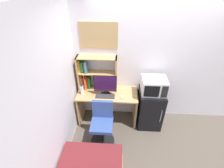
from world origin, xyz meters
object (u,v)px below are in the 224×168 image
object	(u,v)px
hutch_bookshelf	(91,73)
monitor	(105,85)
wall_corkboard	(99,36)
microwave	(154,86)
water_bottle	(82,90)
desk_chair	(102,125)
mini_fridge	(150,108)
keyboard	(105,96)
computer_mouse	(122,97)

from	to	relation	value
hutch_bookshelf	monitor	world-z (taller)	hutch_bookshelf
wall_corkboard	microwave	bearing A→B (deg)	-15.54
water_bottle	desk_chair	bearing A→B (deg)	-48.11
monitor	hutch_bookshelf	bearing A→B (deg)	143.37
mini_fridge	wall_corkboard	distance (m)	1.84
hutch_bookshelf	keyboard	size ratio (longest dim) A/B	2.08
hutch_bookshelf	microwave	world-z (taller)	hutch_bookshelf
keyboard	mini_fridge	distance (m)	1.01
monitor	water_bottle	distance (m)	0.50
hutch_bookshelf	wall_corkboard	distance (m)	0.77
mini_fridge	microwave	bearing A→B (deg)	89.89
keyboard	microwave	distance (m)	0.98
hutch_bookshelf	keyboard	world-z (taller)	hutch_bookshelf
computer_mouse	desk_chair	distance (m)	0.67
mini_fridge	computer_mouse	bearing A→B (deg)	-171.80
hutch_bookshelf	microwave	bearing A→B (deg)	-9.37
keyboard	microwave	size ratio (longest dim) A/B	0.82
microwave	wall_corkboard	size ratio (longest dim) A/B	0.66
keyboard	computer_mouse	bearing A→B (deg)	-0.61
desk_chair	wall_corkboard	bearing A→B (deg)	97.75
computer_mouse	desk_chair	size ratio (longest dim) A/B	0.10
keyboard	wall_corkboard	distance (m)	1.18
water_bottle	computer_mouse	bearing A→B (deg)	-5.13
water_bottle	mini_fridge	world-z (taller)	water_bottle
mini_fridge	hutch_bookshelf	bearing A→B (deg)	170.50
water_bottle	mini_fridge	bearing A→B (deg)	0.66
computer_mouse	mini_fridge	xyz separation A→B (m)	(0.62, 0.09, -0.35)
mini_fridge	wall_corkboard	xyz separation A→B (m)	(-1.08, 0.30, 1.45)
computer_mouse	microwave	size ratio (longest dim) A/B	0.19
keyboard	desk_chair	size ratio (longest dim) A/B	0.42
wall_corkboard	monitor	bearing A→B (deg)	-67.47
keyboard	computer_mouse	distance (m)	0.33
monitor	microwave	xyz separation A→B (m)	(0.95, 0.02, 0.01)
keyboard	microwave	bearing A→B (deg)	5.34
monitor	computer_mouse	distance (m)	0.41
mini_fridge	desk_chair	size ratio (longest dim) A/B	0.94
desk_chair	water_bottle	bearing A→B (deg)	131.89
monitor	computer_mouse	bearing A→B (deg)	-12.31
monitor	desk_chair	xyz separation A→B (m)	(-0.02, -0.51, -0.59)
keyboard	water_bottle	xyz separation A→B (m)	(-0.48, 0.07, 0.09)
water_bottle	microwave	world-z (taller)	microwave
mini_fridge	desk_chair	world-z (taller)	desk_chair
microwave	water_bottle	bearing A→B (deg)	-179.22
hutch_bookshelf	monitor	bearing A→B (deg)	-36.63
keyboard	water_bottle	distance (m)	0.49
keyboard	water_bottle	bearing A→B (deg)	171.81
monitor	desk_chair	distance (m)	0.78
keyboard	mini_fridge	xyz separation A→B (m)	(0.95, 0.09, -0.35)
keyboard	computer_mouse	size ratio (longest dim) A/B	4.42
hutch_bookshelf	desk_chair	bearing A→B (deg)	-68.91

